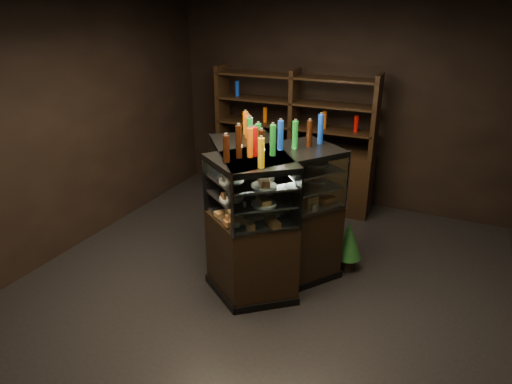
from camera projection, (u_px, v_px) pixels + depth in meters
ground at (268, 278)px, 5.10m from camera, size 5.00×5.00×0.00m
room_shell at (269, 106)px, 4.35m from camera, size 5.02×5.02×3.01m
display_case at (263, 238)px, 4.94m from camera, size 1.64×1.51×1.49m
food_display at (263, 184)px, 4.69m from camera, size 1.18×1.11×0.46m
bottles_top at (264, 137)px, 4.50m from camera, size 1.01×0.97×0.30m
potted_conifer at (349, 239)px, 5.15m from camera, size 0.31×0.31×0.66m
back_shelving at (292, 165)px, 6.78m from camera, size 2.36×0.49×2.00m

